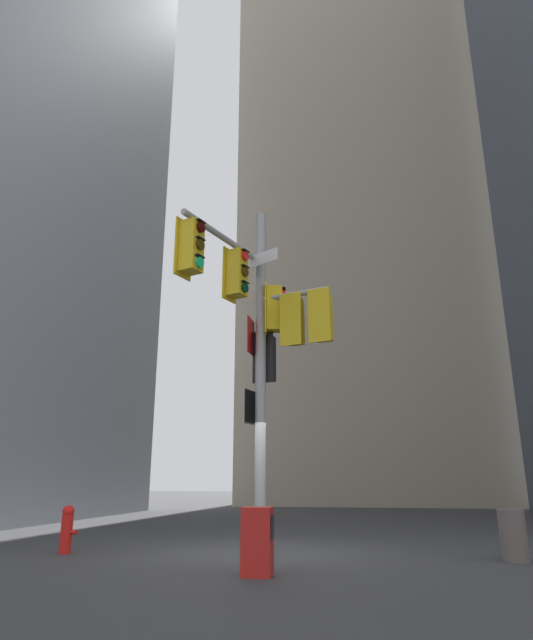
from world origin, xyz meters
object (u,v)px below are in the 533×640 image
fire_hydrant (67,528)px  trash_bin (513,535)px  newspaper_box (257,541)px  signal_pole_assembly (263,327)px

fire_hydrant → trash_bin: fire_hydrant is taller
newspaper_box → trash_bin: bearing=28.8°
signal_pole_assembly → trash_bin: signal_pole_assembly is taller
fire_hydrant → newspaper_box: 4.54m
fire_hydrant → newspaper_box: bearing=-24.6°
signal_pole_assembly → trash_bin: 6.02m
fire_hydrant → trash_bin: size_ratio=1.03×
fire_hydrant → newspaper_box: (4.12, -1.89, 0.02)m
fire_hydrant → trash_bin: (8.24, 0.37, -0.03)m
signal_pole_assembly → newspaper_box: (0.35, -2.34, -3.98)m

